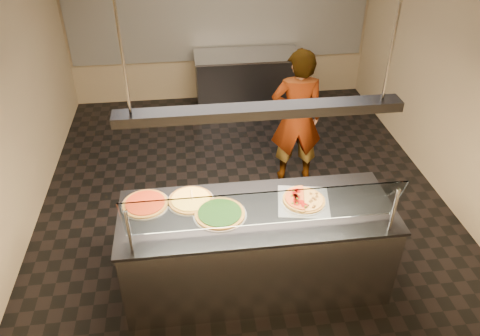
{
  "coord_description": "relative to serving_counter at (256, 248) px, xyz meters",
  "views": [
    {
      "loc": [
        -0.63,
        -4.66,
        3.65
      ],
      "look_at": [
        -0.15,
        -0.82,
        1.02
      ],
      "focal_mm": 35.0,
      "sensor_mm": 36.0,
      "label": 1
    }
  ],
  "objects": [
    {
      "name": "wall_front",
      "position": [
        0.06,
        -1.61,
        1.03
      ],
      "size": [
        5.0,
        0.02,
        3.0
      ],
      "primitive_type": "cube",
      "color": "tan",
      "rests_on": "ground"
    },
    {
      "name": "pizza_spatula",
      "position": [
        -0.55,
        0.23,
        0.49
      ],
      "size": [
        0.17,
        0.23,
        0.02
      ],
      "color": "#B7B7BC",
      "rests_on": "pizza_spinach"
    },
    {
      "name": "pizza_spinach",
      "position": [
        -0.34,
        -0.01,
        0.48
      ],
      "size": [
        0.49,
        0.49,
        0.03
      ],
      "color": "silver",
      "rests_on": "serving_counter"
    },
    {
      "name": "half_pizza_sausage",
      "position": [
        0.54,
        0.08,
        0.49
      ],
      "size": [
        0.26,
        0.42,
        0.04
      ],
      "color": "brown",
      "rests_on": "perforated_tray"
    },
    {
      "name": "tile_band",
      "position": [
        0.06,
        4.38,
        0.83
      ],
      "size": [
        4.9,
        0.02,
        1.2
      ],
      "primitive_type": "cube",
      "color": "silver",
      "rests_on": "wall_back"
    },
    {
      "name": "prep_table",
      "position": [
        0.47,
        3.95,
        0.0
      ],
      "size": [
        1.73,
        0.74,
        0.93
      ],
      "color": "#2D2D31",
      "rests_on": "ground"
    },
    {
      "name": "pizza_cheese",
      "position": [
        -0.6,
        0.22,
        0.48
      ],
      "size": [
        0.44,
        0.44,
        0.03
      ],
      "color": "silver",
      "rests_on": "serving_counter"
    },
    {
      "name": "half_pizza_pepperoni",
      "position": [
        0.36,
        0.08,
        0.5
      ],
      "size": [
        0.26,
        0.42,
        0.05
      ],
      "color": "brown",
      "rests_on": "perforated_tray"
    },
    {
      "name": "ground",
      "position": [
        0.06,
        1.4,
        -0.48
      ],
      "size": [
        5.0,
        6.0,
        0.02
      ],
      "primitive_type": "cube",
      "color": "black",
      "rests_on": "ground"
    },
    {
      "name": "heat_lamp_housing",
      "position": [
        0.0,
        0.0,
        1.48
      ],
      "size": [
        2.3,
        0.18,
        0.08
      ],
      "primitive_type": "cube",
      "color": "#2D2D31",
      "rests_on": "ceiling"
    },
    {
      "name": "wall_back",
      "position": [
        0.06,
        4.41,
        1.03
      ],
      "size": [
        5.0,
        0.02,
        3.0
      ],
      "primitive_type": "cube",
      "color": "tan",
      "rests_on": "ground"
    },
    {
      "name": "sneeze_guard",
      "position": [
        0.0,
        -0.34,
        0.76
      ],
      "size": [
        2.29,
        0.18,
        0.54
      ],
      "color": "#B7B7BC",
      "rests_on": "serving_counter"
    },
    {
      "name": "lamp_rod_right",
      "position": [
        1.0,
        0.0,
        2.03
      ],
      "size": [
        0.02,
        0.02,
        1.01
      ],
      "primitive_type": "cylinder",
      "color": "#B7B7BC",
      "rests_on": "ceiling"
    },
    {
      "name": "lamp_rod_left",
      "position": [
        -1.0,
        0.0,
        2.03
      ],
      "size": [
        0.02,
        0.02,
        1.01
      ],
      "primitive_type": "cylinder",
      "color": "#B7B7BC",
      "rests_on": "ceiling"
    },
    {
      "name": "serving_counter",
      "position": [
        0.0,
        0.0,
        0.0
      ],
      "size": [
        2.53,
        0.94,
        0.93
      ],
      "color": "#B7B7BC",
      "rests_on": "ground"
    },
    {
      "name": "pizza_tomato",
      "position": [
        -1.02,
        0.22,
        0.48
      ],
      "size": [
        0.45,
        0.45,
        0.03
      ],
      "color": "silver",
      "rests_on": "serving_counter"
    },
    {
      "name": "wall_left",
      "position": [
        -2.45,
        1.4,
        1.03
      ],
      "size": [
        0.02,
        6.0,
        3.0
      ],
      "primitive_type": "cube",
      "color": "tan",
      "rests_on": "ground"
    },
    {
      "name": "wall_right",
      "position": [
        2.57,
        1.4,
        1.03
      ],
      "size": [
        0.02,
        6.0,
        3.0
      ],
      "primitive_type": "cube",
      "color": "tan",
      "rests_on": "ground"
    },
    {
      "name": "worker",
      "position": [
        0.78,
        1.78,
        0.43
      ],
      "size": [
        0.68,
        0.48,
        1.79
      ],
      "primitive_type": "imported",
      "rotation": [
        0.0,
        0.0,
        3.07
      ],
      "color": "#3E3C48",
      "rests_on": "ground"
    },
    {
      "name": "perforated_tray",
      "position": [
        0.45,
        0.08,
        0.47
      ],
      "size": [
        0.55,
        0.55,
        0.01
      ],
      "color": "silver",
      "rests_on": "serving_counter"
    }
  ]
}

